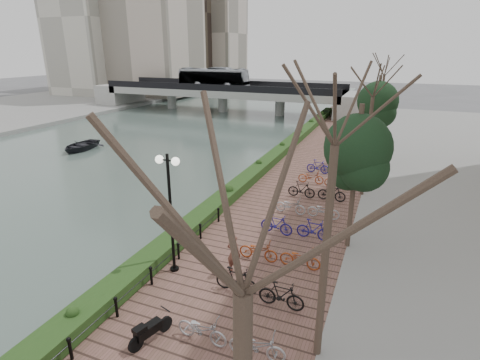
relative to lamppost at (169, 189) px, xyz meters
The scene contains 13 objects.
ground 6.08m from the lamppost, 111.69° to the right, with size 220.00×220.00×0.00m, color #59595B.
river_water 26.96m from the lamppost, 128.73° to the left, with size 30.00×130.00×0.02m, color #465853.
promenade 14.02m from the lamppost, 80.07° to the left, with size 8.00×75.00×0.50m, color brown.
hedge 16.16m from the lamppost, 93.89° to the left, with size 1.10×56.00×0.60m, color #1E3C15.
chain_fence 3.91m from the lamppost, 97.06° to the right, with size 0.10×14.10×0.70m.
lamppost is the anchor object (origin of this frame).
motorcycle 5.05m from the lamppost, 68.53° to the right, with size 0.43×1.39×0.87m, color black, non-canonical shape.
pedestrian 3.67m from the lamppost, 18.52° to the left, with size 0.61×0.40×1.68m, color brown.
bicycle_parking 7.66m from the lamppost, 56.91° to the left, with size 2.40×19.89×1.00m.
street_trees 10.58m from the lamppost, 53.26° to the left, with size 3.20×37.12×6.80m.
bridge 44.19m from the lamppost, 112.60° to the left, with size 36.00×10.77×6.50m.
boat 24.77m from the lamppost, 142.78° to the left, with size 3.05×4.28×0.89m, color #222227.
far_buildings 76.36m from the lamppost, 125.08° to the left, with size 35.00×38.00×38.00m.
Camera 1 is at (9.23, -7.08, 9.11)m, focal length 28.00 mm.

